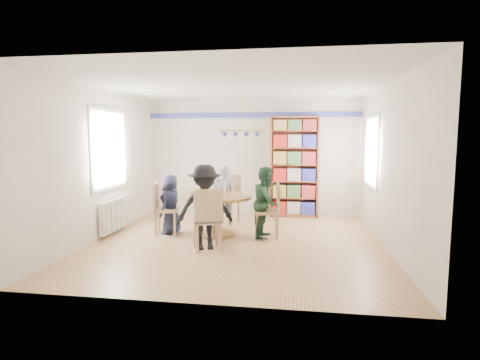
% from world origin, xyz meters
% --- Properties ---
extents(ground, '(5.00, 5.00, 0.00)m').
position_xyz_m(ground, '(0.00, 0.00, 0.00)').
color(ground, tan).
extents(room_shell, '(5.00, 5.00, 5.00)m').
position_xyz_m(room_shell, '(-0.26, 0.87, 1.65)').
color(room_shell, white).
rests_on(room_shell, ground).
extents(radiator, '(0.12, 1.00, 0.60)m').
position_xyz_m(radiator, '(-2.42, 0.30, 0.35)').
color(radiator, silver).
rests_on(radiator, ground).
extents(dining_table, '(1.30, 1.30, 0.75)m').
position_xyz_m(dining_table, '(-0.45, 0.43, 0.56)').
color(dining_table, olive).
rests_on(dining_table, ground).
extents(chair_left, '(0.49, 0.49, 0.97)m').
position_xyz_m(chair_left, '(-1.49, 0.38, 0.53)').
color(chair_left, tan).
rests_on(chair_left, ground).
extents(chair_right, '(0.48, 0.48, 1.00)m').
position_xyz_m(chair_right, '(0.58, 0.44, 0.55)').
color(chair_right, tan).
rests_on(chair_right, ground).
extents(chair_far, '(0.56, 0.56, 1.03)m').
position_xyz_m(chair_far, '(-0.39, 1.49, 0.57)').
color(chair_far, tan).
rests_on(chair_far, ground).
extents(chair_near, '(0.58, 0.58, 1.02)m').
position_xyz_m(chair_near, '(-0.38, -0.59, 0.56)').
color(chair_near, tan).
rests_on(chair_near, ground).
extents(person_left, '(0.46, 0.61, 1.13)m').
position_xyz_m(person_left, '(-1.34, 0.42, 0.56)').
color(person_left, '#171C32').
rests_on(person_left, ground).
extents(person_right, '(0.56, 0.68, 1.30)m').
position_xyz_m(person_right, '(0.49, 0.40, 0.65)').
color(person_right, '#1A3421').
rests_on(person_right, ground).
extents(person_far, '(0.50, 0.37, 1.24)m').
position_xyz_m(person_far, '(-0.48, 1.37, 0.62)').
color(person_far, gray).
rests_on(person_far, ground).
extents(person_near, '(1.02, 0.79, 1.39)m').
position_xyz_m(person_near, '(-0.45, -0.48, 0.70)').
color(person_near, black).
rests_on(person_near, ground).
extents(bookshelf, '(1.10, 0.33, 2.30)m').
position_xyz_m(bookshelf, '(0.99, 2.34, 1.13)').
color(bookshelf, brown).
rests_on(bookshelf, ground).
extents(tableware, '(1.14, 1.14, 0.30)m').
position_xyz_m(tableware, '(-0.47, 0.46, 0.82)').
color(tableware, white).
rests_on(tableware, dining_table).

